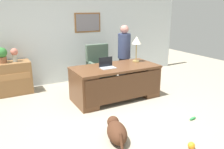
{
  "coord_description": "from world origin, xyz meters",
  "views": [
    {
      "loc": [
        -2.05,
        -3.46,
        2.01
      ],
      "look_at": [
        0.0,
        0.3,
        0.75
      ],
      "focal_mm": 36.59,
      "sensor_mm": 36.0,
      "label": 1
    }
  ],
  "objects_px": {
    "desk": "(116,81)",
    "laptop": "(107,65)",
    "armchair": "(100,68)",
    "desk_lamp": "(136,42)",
    "dog_lying": "(116,131)",
    "credenza": "(4,79)",
    "dog_toy_bone": "(193,118)",
    "vase_with_flowers": "(14,53)",
    "dog_toy_ball": "(191,145)",
    "person_standing": "(124,56)",
    "potted_plant": "(2,54)"
  },
  "relations": [
    {
      "from": "desk",
      "to": "laptop",
      "type": "relative_size",
      "value": 5.99
    },
    {
      "from": "desk",
      "to": "laptop",
      "type": "height_order",
      "value": "laptop"
    },
    {
      "from": "credenza",
      "to": "dog_toy_ball",
      "type": "distance_m",
      "value": 4.33
    },
    {
      "from": "laptop",
      "to": "potted_plant",
      "type": "relative_size",
      "value": 0.89
    },
    {
      "from": "vase_with_flowers",
      "to": "armchair",
      "type": "bearing_deg",
      "value": -14.7
    },
    {
      "from": "credenza",
      "to": "potted_plant",
      "type": "height_order",
      "value": "potted_plant"
    },
    {
      "from": "armchair",
      "to": "dog_toy_ball",
      "type": "xyz_separation_m",
      "value": [
        -0.04,
        -3.18,
        -0.44
      ]
    },
    {
      "from": "credenza",
      "to": "vase_with_flowers",
      "type": "relative_size",
      "value": 3.83
    },
    {
      "from": "laptop",
      "to": "dog_toy_bone",
      "type": "distance_m",
      "value": 2.03
    },
    {
      "from": "credenza",
      "to": "dog_lying",
      "type": "xyz_separation_m",
      "value": [
        1.36,
        -2.96,
        -0.24
      ]
    },
    {
      "from": "armchair",
      "to": "vase_with_flowers",
      "type": "bearing_deg",
      "value": 165.3
    },
    {
      "from": "desk",
      "to": "vase_with_flowers",
      "type": "height_order",
      "value": "vase_with_flowers"
    },
    {
      "from": "desk",
      "to": "dog_toy_bone",
      "type": "height_order",
      "value": "desk"
    },
    {
      "from": "credenza",
      "to": "person_standing",
      "type": "distance_m",
      "value": 2.96
    },
    {
      "from": "armchair",
      "to": "credenza",
      "type": "bearing_deg",
      "value": 167.18
    },
    {
      "from": "credenza",
      "to": "dog_lying",
      "type": "height_order",
      "value": "credenza"
    },
    {
      "from": "person_standing",
      "to": "desk_lamp",
      "type": "distance_m",
      "value": 0.63
    },
    {
      "from": "desk",
      "to": "person_standing",
      "type": "relative_size",
      "value": 1.2
    },
    {
      "from": "person_standing",
      "to": "potted_plant",
      "type": "bearing_deg",
      "value": 163.61
    },
    {
      "from": "armchair",
      "to": "desk_lamp",
      "type": "distance_m",
      "value": 1.23
    },
    {
      "from": "laptop",
      "to": "vase_with_flowers",
      "type": "bearing_deg",
      "value": 139.01
    },
    {
      "from": "desk",
      "to": "person_standing",
      "type": "xyz_separation_m",
      "value": [
        0.6,
        0.65,
        0.4
      ]
    },
    {
      "from": "armchair",
      "to": "laptop",
      "type": "xyz_separation_m",
      "value": [
        -0.28,
        -0.95,
        0.33
      ]
    },
    {
      "from": "person_standing",
      "to": "dog_lying",
      "type": "xyz_separation_m",
      "value": [
        -1.44,
        -2.15,
        -0.66
      ]
    },
    {
      "from": "vase_with_flowers",
      "to": "dog_toy_ball",
      "type": "distance_m",
      "value": 4.27
    },
    {
      "from": "dog_lying",
      "to": "laptop",
      "type": "distance_m",
      "value": 1.75
    },
    {
      "from": "dog_toy_ball",
      "to": "vase_with_flowers",
      "type": "bearing_deg",
      "value": 117.54
    },
    {
      "from": "armchair",
      "to": "desk_lamp",
      "type": "relative_size",
      "value": 1.8
    },
    {
      "from": "credenza",
      "to": "dog_toy_bone",
      "type": "bearing_deg",
      "value": -45.96
    },
    {
      "from": "desk_lamp",
      "to": "vase_with_flowers",
      "type": "xyz_separation_m",
      "value": [
        -2.57,
        1.28,
        -0.26
      ]
    },
    {
      "from": "credenza",
      "to": "armchair",
      "type": "xyz_separation_m",
      "value": [
        2.26,
        -0.51,
        0.1
      ]
    },
    {
      "from": "person_standing",
      "to": "dog_toy_bone",
      "type": "height_order",
      "value": "person_standing"
    },
    {
      "from": "desk",
      "to": "potted_plant",
      "type": "xyz_separation_m",
      "value": [
        -2.18,
        1.47,
        0.56
      ]
    },
    {
      "from": "desk_lamp",
      "to": "person_standing",
      "type": "bearing_deg",
      "value": 96.47
    },
    {
      "from": "person_standing",
      "to": "desk_lamp",
      "type": "bearing_deg",
      "value": -83.53
    },
    {
      "from": "dog_toy_ball",
      "to": "dog_toy_bone",
      "type": "xyz_separation_m",
      "value": [
        0.73,
        0.64,
        -0.03
      ]
    },
    {
      "from": "desk_lamp",
      "to": "vase_with_flowers",
      "type": "distance_m",
      "value": 2.88
    },
    {
      "from": "desk",
      "to": "potted_plant",
      "type": "bearing_deg",
      "value": 146.0
    },
    {
      "from": "desk",
      "to": "desk_lamp",
      "type": "height_order",
      "value": "desk_lamp"
    },
    {
      "from": "potted_plant",
      "to": "dog_toy_ball",
      "type": "relative_size",
      "value": 3.39
    },
    {
      "from": "dog_lying",
      "to": "desk",
      "type": "bearing_deg",
      "value": 60.7
    },
    {
      "from": "potted_plant",
      "to": "credenza",
      "type": "bearing_deg",
      "value": -177.24
    },
    {
      "from": "dog_toy_bone",
      "to": "dog_lying",
      "type": "bearing_deg",
      "value": 176.71
    },
    {
      "from": "laptop",
      "to": "credenza",
      "type": "bearing_deg",
      "value": 143.56
    },
    {
      "from": "credenza",
      "to": "armchair",
      "type": "relative_size",
      "value": 1.12
    },
    {
      "from": "desk_lamp",
      "to": "potted_plant",
      "type": "bearing_deg",
      "value": 155.67
    },
    {
      "from": "vase_with_flowers",
      "to": "dog_toy_ball",
      "type": "xyz_separation_m",
      "value": [
        1.93,
        -3.7,
        -0.93
      ]
    },
    {
      "from": "armchair",
      "to": "vase_with_flowers",
      "type": "height_order",
      "value": "vase_with_flowers"
    },
    {
      "from": "person_standing",
      "to": "laptop",
      "type": "relative_size",
      "value": 4.99
    },
    {
      "from": "dog_lying",
      "to": "vase_with_flowers",
      "type": "xyz_separation_m",
      "value": [
        -1.07,
        2.96,
        0.82
      ]
    }
  ]
}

